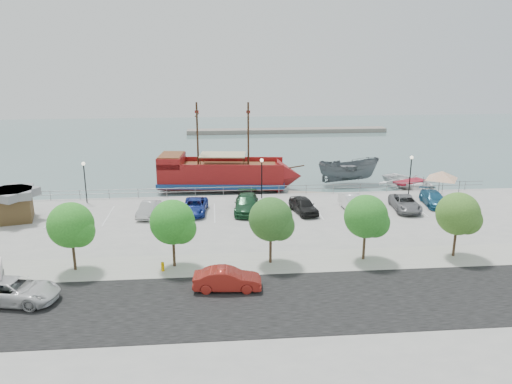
{
  "coord_description": "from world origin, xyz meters",
  "views": [
    {
      "loc": [
        -5.05,
        -43.65,
        15.16
      ],
      "look_at": [
        -1.0,
        2.0,
        2.0
      ],
      "focal_mm": 35.0,
      "sensor_mm": 36.0,
      "label": 1
    }
  ],
  "objects": [
    {
      "name": "tree_c",
      "position": [
        -7.85,
        -10.07,
        3.3
      ],
      "size": [
        3.3,
        3.2,
        5.0
      ],
      "color": "#473321",
      "rests_on": "sidewalk"
    },
    {
      "name": "tree_d",
      "position": [
        -0.85,
        -10.07,
        3.3
      ],
      "size": [
        3.3,
        3.2,
        5.0
      ],
      "color": "#473321",
      "rests_on": "sidewalk"
    },
    {
      "name": "lamp_post_mid",
      "position": [
        0.0,
        6.5,
        2.94
      ],
      "size": [
        0.36,
        0.36,
        4.28
      ],
      "color": "black",
      "rests_on": "land_slab"
    },
    {
      "name": "tree_f",
      "position": [
        13.15,
        -10.07,
        3.3
      ],
      "size": [
        3.3,
        3.2,
        5.0
      ],
      "color": "#473321",
      "rests_on": "sidewalk"
    },
    {
      "name": "street_van",
      "position": [
        -17.51,
        -14.45,
        0.76
      ],
      "size": [
        5.87,
        3.49,
        1.53
      ],
      "primitive_type": "imported",
      "rotation": [
        0.0,
        0.0,
        1.39
      ],
      "color": "silver",
      "rests_on": "street"
    },
    {
      "name": "tree_b",
      "position": [
        -14.85,
        -10.07,
        3.3
      ],
      "size": [
        3.3,
        3.2,
        5.0
      ],
      "color": "#473321",
      "rests_on": "sidewalk"
    },
    {
      "name": "dock_west",
      "position": [
        -13.06,
        9.2,
        -0.82
      ],
      "size": [
        6.43,
        1.86,
        0.37
      ],
      "primitive_type": "cube",
      "rotation": [
        0.0,
        0.0,
        -0.0
      ],
      "color": "#6D695B",
      "rests_on": "ground"
    },
    {
      "name": "lamp_post_right",
      "position": [
        16.0,
        6.5,
        2.94
      ],
      "size": [
        0.36,
        0.36,
        4.28
      ],
      "color": "black",
      "rests_on": "land_slab"
    },
    {
      "name": "ground",
      "position": [
        0.0,
        0.0,
        -1.0
      ],
      "size": [
        160.0,
        160.0,
        0.0
      ],
      "primitive_type": "plane",
      "color": "slate"
    },
    {
      "name": "street",
      "position": [
        0.0,
        -16.0,
        0.01
      ],
      "size": [
        100.0,
        8.0,
        0.04
      ],
      "primitive_type": "cube",
      "color": "black",
      "rests_on": "land_slab"
    },
    {
      "name": "land_slab",
      "position": [
        0.0,
        -21.0,
        -0.6
      ],
      "size": [
        100.0,
        58.0,
        1.2
      ],
      "primitive_type": "cube",
      "color": "gray",
      "rests_on": "ground"
    },
    {
      "name": "parked_car_c",
      "position": [
        -6.89,
        2.19,
        0.67
      ],
      "size": [
        2.68,
        5.03,
        1.34
      ],
      "primitive_type": "imported",
      "rotation": [
        0.0,
        0.0,
        -0.1
      ],
      "color": "navy",
      "rests_on": "land_slab"
    },
    {
      "name": "parked_car_g",
      "position": [
        13.57,
        1.33,
        0.69
      ],
      "size": [
        2.78,
        5.2,
        1.39
      ],
      "primitive_type": "imported",
      "rotation": [
        0.0,
        0.0,
        -0.1
      ],
      "color": "slate",
      "rests_on": "land_slab"
    },
    {
      "name": "parked_car_f",
      "position": [
        8.42,
        1.52,
        0.77
      ],
      "size": [
        1.89,
        4.73,
        1.53
      ],
      "primitive_type": "imported",
      "rotation": [
        0.0,
        0.0,
        0.06
      ],
      "color": "silver",
      "rests_on": "land_slab"
    },
    {
      "name": "tree_e",
      "position": [
        6.15,
        -10.07,
        3.3
      ],
      "size": [
        3.3,
        3.2,
        5.0
      ],
      "color": "#473321",
      "rests_on": "sidewalk"
    },
    {
      "name": "parked_car_h",
      "position": [
        17.01,
        2.61,
        0.68
      ],
      "size": [
        2.4,
        4.88,
        1.37
      ],
      "primitive_type": "imported",
      "rotation": [
        0.0,
        0.0,
        -0.1
      ],
      "color": "#1F5C80",
      "rests_on": "land_slab"
    },
    {
      "name": "pirate_ship",
      "position": [
        -2.81,
        13.64,
        0.81
      ],
      "size": [
        17.32,
        6.35,
        10.8
      ],
      "rotation": [
        0.0,
        0.0,
        -0.11
      ],
      "color": "maroon",
      "rests_on": "ground"
    },
    {
      "name": "street_sedan",
      "position": [
        -4.3,
        -13.97,
        0.73
      ],
      "size": [
        4.54,
        1.86,
        1.46
      ],
      "primitive_type": "imported",
      "rotation": [
        0.0,
        0.0,
        1.5
      ],
      "color": "#A2231B",
      "rests_on": "street"
    },
    {
      "name": "dock_mid",
      "position": [
        7.06,
        9.2,
        -0.78
      ],
      "size": [
        7.97,
        4.02,
        0.44
      ],
      "primitive_type": "cube",
      "rotation": [
        0.0,
        0.0,
        -0.25
      ],
      "color": "gray",
      "rests_on": "ground"
    },
    {
      "name": "sidewalk",
      "position": [
        0.0,
        -10.0,
        0.01
      ],
      "size": [
        100.0,
        4.0,
        0.05
      ],
      "primitive_type": "cube",
      "color": "#98978A",
      "rests_on": "land_slab"
    },
    {
      "name": "shed",
      "position": [
        -23.35,
        1.56,
        1.57
      ],
      "size": [
        4.37,
        4.37,
        2.95
      ],
      "rotation": [
        0.0,
        0.0,
        0.26
      ],
      "color": "#513C21",
      "rests_on": "land_slab"
    },
    {
      "name": "dock_east",
      "position": [
        16.97,
        9.2,
        -0.78
      ],
      "size": [
        7.84,
        4.95,
        0.43
      ],
      "primitive_type": "cube",
      "rotation": [
        0.0,
        0.0,
        0.4
      ],
      "color": "slate",
      "rests_on": "ground"
    },
    {
      "name": "patrol_boat",
      "position": [
        11.62,
        14.92,
        0.49
      ],
      "size": [
        7.83,
        3.3,
        2.98
      ],
      "primitive_type": "imported",
      "rotation": [
        0.0,
        0.0,
        1.62
      ],
      "color": "#585E63",
      "rests_on": "ground"
    },
    {
      "name": "parked_car_b",
      "position": [
        -11.18,
        1.71,
        0.67
      ],
      "size": [
        2.08,
        4.24,
        1.34
      ],
      "primitive_type": "imported",
      "rotation": [
        0.0,
        0.0,
        -0.17
      ],
      "color": "#B2B2B2",
      "rests_on": "land_slab"
    },
    {
      "name": "far_shore",
      "position": [
        10.0,
        55.0,
        -0.6
      ],
      "size": [
        40.0,
        3.0,
        0.8
      ],
      "primitive_type": "cube",
      "color": "gray",
      "rests_on": "ground"
    },
    {
      "name": "parked_car_d",
      "position": [
        -1.91,
        2.18,
        0.8
      ],
      "size": [
        2.8,
        5.74,
        1.61
      ],
      "primitive_type": "imported",
      "rotation": [
        0.0,
        0.0,
        -0.1
      ],
      "color": "#194527",
      "rests_on": "land_slab"
    },
    {
      "name": "speedboat",
      "position": [
        18.09,
        11.39,
        -0.25
      ],
      "size": [
        7.81,
        8.8,
        1.51
      ],
      "primitive_type": "imported",
      "rotation": [
        0.0,
        0.0,
        0.44
      ],
      "color": "white",
      "rests_on": "ground"
    },
    {
      "name": "lamp_post_left",
      "position": [
        -18.0,
        6.5,
        2.94
      ],
      "size": [
        0.36,
        0.36,
        4.28
      ],
      "color": "black",
      "rests_on": "land_slab"
    },
    {
      "name": "seawall_railing",
      "position": [
        0.0,
        7.8,
        0.53
      ],
      "size": [
        50.0,
        0.06,
        1.0
      ],
      "color": "gray",
      "rests_on": "land_slab"
    },
    {
      "name": "parked_car_e",
      "position": [
        3.52,
        1.33,
        0.75
      ],
      "size": [
        2.64,
        4.68,
        1.5
      ],
      "primitive_type": "imported",
      "rotation": [
        0.0,
        0.0,
        0.21
      ],
      "color": "black",
      "rests_on": "land_slab"
    },
    {
      "name": "canopy_tent",
      "position": [
        18.72,
        4.82,
        2.96
      ],
      "size": [
        4.89,
        4.89,
        3.4
      ],
      "rotation": [
        0.0,
        0.0,
        0.22
      ],
      "color": "slate",
      "rests_on": "land_slab"
    },
    {
      "name": "fire_hydrant",
      "position": [
        -8.76,
        -10.8,
        0.4
      ],
      "size": [
        0.25,
        0.25,
        0.73
      ],
      "rotation": [
        0.0,
        0.0,
        -0.22
      ],
      "color": "#DA9F01",
      "rests_on": "sidewalk"
    }
  ]
}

